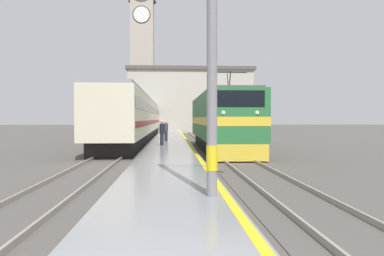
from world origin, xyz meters
The scene contains 11 objects.
ground_plane centered at (0.00, 30.00, 0.00)m, with size 200.00×200.00×0.00m, color #514C47.
platform centered at (0.00, 25.00, 0.13)m, with size 3.09×140.00×0.27m.
rail_track_near centered at (3.32, 25.00, 0.03)m, with size 2.84×140.00×0.16m.
rail_track_far centered at (-3.16, 25.00, 0.03)m, with size 2.83×140.00×0.16m.
locomotive_train centered at (3.32, 20.94, 1.92)m, with size 2.92×14.15×4.73m.
passenger_train centered at (-3.16, 39.41, 2.18)m, with size 2.92×48.74×4.06m.
catenary_mast centered at (1.15, 5.39, 4.46)m, with size 2.56×0.27×8.39m.
person_on_platform centered at (-0.34, 27.65, 1.14)m, with size 0.34×0.34×1.66m.
second_waiting_passenger centered at (-0.55, 22.50, 1.17)m, with size 0.34×0.34×1.71m.
clock_tower centered at (-5.20, 66.11, 14.47)m, with size 5.11×5.11×27.25m.
station_building centered at (3.01, 55.36, 4.96)m, with size 19.18×8.39×9.86m.
Camera 1 is at (0.10, -3.38, 2.09)m, focal length 35.00 mm.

